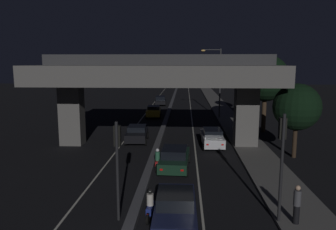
{
  "coord_description": "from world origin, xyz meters",
  "views": [
    {
      "loc": [
        2.4,
        -10.21,
        7.26
      ],
      "look_at": [
        0.49,
        25.7,
        1.45
      ],
      "focal_mm": 35.0,
      "sensor_mm": 36.0,
      "label": 1
    }
  ],
  "objects": [
    {
      "name": "traffic_light_left_of_median",
      "position": [
        -0.66,
        4.03,
        3.18
      ],
      "size": [
        0.3,
        0.49,
        4.65
      ],
      "color": "black",
      "rests_on": "ground_plane"
    },
    {
      "name": "elevated_overpass",
      "position": [
        0.0,
        17.86,
        5.95
      ],
      "size": [
        19.85,
        10.18,
        7.92
      ],
      "color": "#5B5956",
      "rests_on": "ground_plane"
    },
    {
      "name": "car_black_third_oncoming",
      "position": [
        -1.85,
        45.47,
        0.79
      ],
      "size": [
        2.04,
        4.44,
        1.51
      ],
      "rotation": [
        0.0,
        0.0,
        -1.53
      ],
      "color": "black",
      "rests_on": "ground_plane"
    },
    {
      "name": "roadside_tree_kerbside_near",
      "position": [
        10.8,
        14.69,
        3.92
      ],
      "size": [
        3.56,
        3.56,
        5.71
      ],
      "color": "#2D2116",
      "rests_on": "ground_plane"
    },
    {
      "name": "car_black_lead_oncoming",
      "position": [
        -2.01,
        18.99,
        0.78
      ],
      "size": [
        2.12,
        4.15,
        1.48
      ],
      "rotation": [
        0.0,
        0.0,
        -1.52
      ],
      "color": "black",
      "rests_on": "ground_plane"
    },
    {
      "name": "traffic_light_right_of_median",
      "position": [
        6.67,
        4.02,
        3.46
      ],
      "size": [
        0.3,
        0.49,
        5.07
      ],
      "color": "black",
      "rests_on": "ground_plane"
    },
    {
      "name": "car_dark_blue_lead",
      "position": [
        2.0,
        3.48,
        0.82
      ],
      "size": [
        2.0,
        4.7,
        1.63
      ],
      "rotation": [
        0.0,
        0.0,
        1.58
      ],
      "color": "#141938",
      "rests_on": "ground_plane"
    },
    {
      "name": "car_taxi_yellow_second_oncoming",
      "position": [
        -1.83,
        32.86,
        0.78
      ],
      "size": [
        2.07,
        4.25,
        1.49
      ],
      "rotation": [
        0.0,
        0.0,
        -1.53
      ],
      "color": "gold",
      "rests_on": "ground_plane"
    },
    {
      "name": "street_lamp",
      "position": [
        6.5,
        32.16,
        5.27
      ],
      "size": [
        2.6,
        0.32,
        8.97
      ],
      "color": "#2D2D30",
      "rests_on": "ground_plane"
    },
    {
      "name": "roadside_tree_kerbside_far",
      "position": [
        10.69,
        34.94,
        4.94
      ],
      "size": [
        2.82,
        2.82,
        6.46
      ],
      "color": "#2D2116",
      "rests_on": "ground_plane"
    },
    {
      "name": "motorcycle_blue_filtering_near",
      "position": [
        0.79,
        4.16,
        0.61
      ],
      "size": [
        0.34,
        1.8,
        1.44
      ],
      "rotation": [
        0.0,
        0.0,
        1.5
      ],
      "color": "black",
      "rests_on": "ground_plane"
    },
    {
      "name": "car_dark_green_second",
      "position": [
        1.71,
        11.35,
        0.8
      ],
      "size": [
        2.19,
        4.67,
        1.54
      ],
      "rotation": [
        0.0,
        0.0,
        1.52
      ],
      "color": "black",
      "rests_on": "ground_plane"
    },
    {
      "name": "roadside_tree_kerbside_mid",
      "position": [
        10.63,
        24.08,
        5.61
      ],
      "size": [
        4.76,
        4.76,
        8.02
      ],
      "color": "#38281C",
      "rests_on": "ground_plane"
    },
    {
      "name": "median_divider",
      "position": [
        0.0,
        35.0,
        0.14
      ],
      "size": [
        0.51,
        126.0,
        0.28
      ],
      "primitive_type": "cube",
      "color": "#4C4C51",
      "rests_on": "ground_plane"
    },
    {
      "name": "sidewalk_right",
      "position": [
        8.03,
        28.0,
        0.08
      ],
      "size": [
        2.9,
        126.0,
        0.15
      ],
      "primitive_type": "cube",
      "color": "#5B5956",
      "rests_on": "ground_plane"
    },
    {
      "name": "lane_line_left_inner",
      "position": [
        -3.26,
        35.0,
        0.0
      ],
      "size": [
        0.12,
        126.0,
        0.0
      ],
      "primitive_type": "cube",
      "color": "beige",
      "rests_on": "ground_plane"
    },
    {
      "name": "lane_line_right_inner",
      "position": [
        3.26,
        35.0,
        0.0
      ],
      "size": [
        0.12,
        126.0,
        0.0
      ],
      "primitive_type": "cube",
      "color": "beige",
      "rests_on": "ground_plane"
    },
    {
      "name": "car_white_third",
      "position": [
        4.77,
        17.82,
        0.79
      ],
      "size": [
        1.97,
        4.71,
        1.55
      ],
      "rotation": [
        0.0,
        0.0,
        1.6
      ],
      "color": "silver",
      "rests_on": "ground_plane"
    },
    {
      "name": "motorcycle_red_filtering_mid",
      "position": [
        0.55,
        11.13,
        0.64
      ],
      "size": [
        0.33,
        1.77,
        1.51
      ],
      "rotation": [
        0.0,
        0.0,
        1.54
      ],
      "color": "black",
      "rests_on": "ground_plane"
    },
    {
      "name": "pedestrian_on_sidewalk",
      "position": [
        7.37,
        3.71,
        1.06
      ],
      "size": [
        0.33,
        0.33,
        1.78
      ],
      "color": "black",
      "rests_on": "sidewalk_right"
    }
  ]
}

